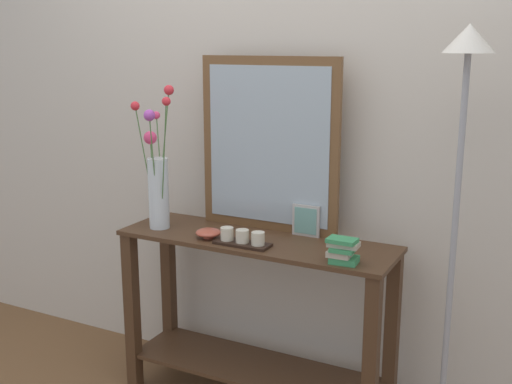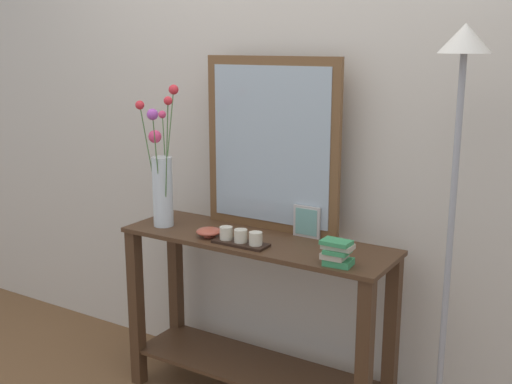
{
  "view_description": "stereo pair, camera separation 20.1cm",
  "coord_description": "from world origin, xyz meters",
  "px_view_note": "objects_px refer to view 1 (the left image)",
  "views": [
    {
      "loc": [
        1.2,
        -2.33,
        1.63
      ],
      "look_at": [
        0.0,
        0.0,
        1.0
      ],
      "focal_mm": 44.27,
      "sensor_mm": 36.0,
      "label": 1
    },
    {
      "loc": [
        1.38,
        -2.23,
        1.63
      ],
      "look_at": [
        0.0,
        0.0,
        1.0
      ],
      "focal_mm": 44.27,
      "sensor_mm": 36.0,
      "label": 2
    }
  ],
  "objects_px": {
    "mirror_leaning": "(269,145)",
    "book_stack": "(343,251)",
    "candle_tray": "(242,239)",
    "decorative_bowl": "(208,233)",
    "floor_lamp": "(459,179)",
    "tall_vase_left": "(158,180)",
    "console_table": "(256,307)",
    "picture_frame_small": "(306,221)"
  },
  "relations": [
    {
      "from": "candle_tray",
      "to": "decorative_bowl",
      "type": "xyz_separation_m",
      "value": [
        -0.18,
        0.02,
        -0.0
      ]
    },
    {
      "from": "mirror_leaning",
      "to": "candle_tray",
      "type": "xyz_separation_m",
      "value": [
        0.01,
        -0.26,
        -0.36
      ]
    },
    {
      "from": "candle_tray",
      "to": "tall_vase_left",
      "type": "bearing_deg",
      "value": 173.87
    },
    {
      "from": "decorative_bowl",
      "to": "book_stack",
      "type": "height_order",
      "value": "book_stack"
    },
    {
      "from": "console_table",
      "to": "tall_vase_left",
      "type": "bearing_deg",
      "value": -172.93
    },
    {
      "from": "console_table",
      "to": "candle_tray",
      "type": "relative_size",
      "value": 5.06
    },
    {
      "from": "tall_vase_left",
      "to": "floor_lamp",
      "type": "distance_m",
      "value": 1.31
    },
    {
      "from": "decorative_bowl",
      "to": "floor_lamp",
      "type": "distance_m",
      "value": 1.07
    },
    {
      "from": "picture_frame_small",
      "to": "floor_lamp",
      "type": "height_order",
      "value": "floor_lamp"
    },
    {
      "from": "decorative_bowl",
      "to": "console_table",
      "type": "bearing_deg",
      "value": 25.56
    },
    {
      "from": "tall_vase_left",
      "to": "decorative_bowl",
      "type": "bearing_deg",
      "value": -6.25
    },
    {
      "from": "console_table",
      "to": "candle_tray",
      "type": "height_order",
      "value": "candle_tray"
    },
    {
      "from": "mirror_leaning",
      "to": "picture_frame_small",
      "type": "xyz_separation_m",
      "value": [
        0.19,
        -0.02,
        -0.32
      ]
    },
    {
      "from": "tall_vase_left",
      "to": "book_stack",
      "type": "bearing_deg",
      "value": -4.29
    },
    {
      "from": "book_stack",
      "to": "decorative_bowl",
      "type": "bearing_deg",
      "value": 176.6
    },
    {
      "from": "tall_vase_left",
      "to": "floor_lamp",
      "type": "relative_size",
      "value": 0.38
    },
    {
      "from": "floor_lamp",
      "to": "book_stack",
      "type": "bearing_deg",
      "value": -163.25
    },
    {
      "from": "picture_frame_small",
      "to": "decorative_bowl",
      "type": "bearing_deg",
      "value": -148.69
    },
    {
      "from": "mirror_leaning",
      "to": "book_stack",
      "type": "xyz_separation_m",
      "value": [
        0.46,
        -0.28,
        -0.34
      ]
    },
    {
      "from": "candle_tray",
      "to": "book_stack",
      "type": "distance_m",
      "value": 0.45
    },
    {
      "from": "decorative_bowl",
      "to": "floor_lamp",
      "type": "xyz_separation_m",
      "value": [
        1.02,
        0.08,
        0.33
      ]
    },
    {
      "from": "picture_frame_small",
      "to": "book_stack",
      "type": "bearing_deg",
      "value": -44.64
    },
    {
      "from": "candle_tray",
      "to": "book_stack",
      "type": "relative_size",
      "value": 2.01
    },
    {
      "from": "decorative_bowl",
      "to": "book_stack",
      "type": "xyz_separation_m",
      "value": [
        0.63,
        -0.04,
        0.03
      ]
    },
    {
      "from": "mirror_leaning",
      "to": "picture_frame_small",
      "type": "distance_m",
      "value": 0.37
    },
    {
      "from": "console_table",
      "to": "book_stack",
      "type": "bearing_deg",
      "value": -16.05
    },
    {
      "from": "candle_tray",
      "to": "picture_frame_small",
      "type": "distance_m",
      "value": 0.31
    },
    {
      "from": "console_table",
      "to": "floor_lamp",
      "type": "relative_size",
      "value": 0.73
    },
    {
      "from": "tall_vase_left",
      "to": "candle_tray",
      "type": "bearing_deg",
      "value": -6.13
    },
    {
      "from": "tall_vase_left",
      "to": "floor_lamp",
      "type": "xyz_separation_m",
      "value": [
        1.3,
        0.05,
        0.13
      ]
    },
    {
      "from": "mirror_leaning",
      "to": "decorative_bowl",
      "type": "xyz_separation_m",
      "value": [
        -0.17,
        -0.25,
        -0.36
      ]
    },
    {
      "from": "tall_vase_left",
      "to": "book_stack",
      "type": "xyz_separation_m",
      "value": [
        0.91,
        -0.07,
        -0.17
      ]
    },
    {
      "from": "tall_vase_left",
      "to": "candle_tray",
      "type": "height_order",
      "value": "tall_vase_left"
    },
    {
      "from": "book_stack",
      "to": "mirror_leaning",
      "type": "bearing_deg",
      "value": 148.21
    },
    {
      "from": "book_stack",
      "to": "floor_lamp",
      "type": "height_order",
      "value": "floor_lamp"
    },
    {
      "from": "mirror_leaning",
      "to": "tall_vase_left",
      "type": "bearing_deg",
      "value": -154.7
    },
    {
      "from": "tall_vase_left",
      "to": "picture_frame_small",
      "type": "height_order",
      "value": "tall_vase_left"
    },
    {
      "from": "candle_tray",
      "to": "floor_lamp",
      "type": "height_order",
      "value": "floor_lamp"
    },
    {
      "from": "book_stack",
      "to": "picture_frame_small",
      "type": "bearing_deg",
      "value": 135.36
    },
    {
      "from": "picture_frame_small",
      "to": "book_stack",
      "type": "xyz_separation_m",
      "value": [
        0.26,
        -0.26,
        -0.02
      ]
    },
    {
      "from": "mirror_leaning",
      "to": "book_stack",
      "type": "distance_m",
      "value": 0.64
    },
    {
      "from": "console_table",
      "to": "mirror_leaning",
      "type": "distance_m",
      "value": 0.73
    }
  ]
}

